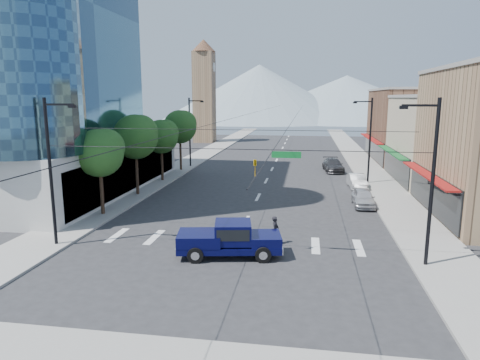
{
  "coord_description": "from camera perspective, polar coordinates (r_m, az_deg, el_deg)",
  "views": [
    {
      "loc": [
        4.26,
        -24.06,
        8.98
      ],
      "look_at": [
        -0.52,
        6.6,
        3.0
      ],
      "focal_mm": 32.0,
      "sensor_mm": 36.0,
      "label": 1
    }
  ],
  "objects": [
    {
      "name": "shop_far",
      "position": [
        66.09,
        22.79,
        6.61
      ],
      "size": [
        12.0,
        18.0,
        10.0
      ],
      "primitive_type": "cube",
      "color": "brown",
      "rests_on": "ground"
    },
    {
      "name": "clock_tower",
      "position": [
        88.55,
        -4.8,
        11.94
      ],
      "size": [
        4.8,
        4.8,
        20.4
      ],
      "color": "#8C6B4C",
      "rests_on": "ground"
    },
    {
      "name": "pickup_truck",
      "position": [
        24.7,
        -1.49,
        -7.8
      ],
      "size": [
        6.26,
        3.1,
        2.03
      ],
      "rotation": [
        0.0,
        0.0,
        0.17
      ],
      "color": "#070939",
      "rests_on": "ground"
    },
    {
      "name": "parked_car_far",
      "position": [
        54.1,
        12.31,
        1.93
      ],
      "size": [
        2.7,
        5.56,
        1.56
      ],
      "primitive_type": "imported",
      "rotation": [
        0.0,
        0.0,
        0.1
      ],
      "color": "#343336",
      "rests_on": "ground"
    },
    {
      "name": "mountain_right",
      "position": [
        184.74,
        14.0,
        10.59
      ],
      "size": [
        90.0,
        90.0,
        18.0
      ],
      "primitive_type": "cone",
      "color": "gray",
      "rests_on": "ground"
    },
    {
      "name": "tree_far",
      "position": [
        53.52,
        -7.86,
        7.17
      ],
      "size": [
        4.09,
        4.09,
        7.52
      ],
      "color": "black",
      "rests_on": "ground"
    },
    {
      "name": "mountain_left",
      "position": [
        175.14,
        2.61,
        11.55
      ],
      "size": [
        80.0,
        80.0,
        22.0
      ],
      "primitive_type": "cone",
      "color": "gray",
      "rests_on": "ground"
    },
    {
      "name": "tree_near",
      "position": [
        34.07,
        -17.98,
        3.65
      ],
      "size": [
        3.65,
        3.64,
        6.71
      ],
      "color": "black",
      "rests_on": "ground"
    },
    {
      "name": "tree_midfar",
      "position": [
        46.92,
        -10.29,
        5.85
      ],
      "size": [
        3.65,
        3.64,
        6.71
      ],
      "color": "black",
      "rests_on": "ground"
    },
    {
      "name": "sidewalk_left",
      "position": [
        66.69,
        -5.33,
        3.18
      ],
      "size": [
        4.0,
        120.0,
        0.15
      ],
      "primitive_type": "cube",
      "color": "gray",
      "rests_on": "ground"
    },
    {
      "name": "shop_mid",
      "position": [
        50.77,
        26.98,
        4.66
      ],
      "size": [
        12.0,
        14.0,
        9.0
      ],
      "primitive_type": "cube",
      "color": "tan",
      "rests_on": "ground"
    },
    {
      "name": "lamp_pole_nw",
      "position": [
        56.23,
        -6.6,
        6.71
      ],
      "size": [
        2.0,
        0.25,
        9.0
      ],
      "color": "black",
      "rests_on": "ground"
    },
    {
      "name": "pedestrian",
      "position": [
        26.8,
        4.72,
        -6.7
      ],
      "size": [
        0.57,
        0.73,
        1.78
      ],
      "primitive_type": "imported",
      "rotation": [
        0.0,
        0.0,
        1.32
      ],
      "color": "black",
      "rests_on": "ground"
    },
    {
      "name": "parked_car_mid",
      "position": [
        44.63,
        15.32,
        -0.16
      ],
      "size": [
        1.79,
        4.42,
        1.43
      ],
      "primitive_type": "imported",
      "rotation": [
        0.0,
        0.0,
        0.07
      ],
      "color": "#BDBDBD",
      "rests_on": "ground"
    },
    {
      "name": "signal_rig",
      "position": [
        23.82,
        -1.12,
        0.42
      ],
      "size": [
        21.8,
        0.2,
        9.0
      ],
      "color": "black",
      "rests_on": "ground"
    },
    {
      "name": "ground",
      "position": [
        26.03,
        -1.11,
        -9.27
      ],
      "size": [
        160.0,
        160.0,
        0.0
      ],
      "primitive_type": "plane",
      "color": "#28282B",
      "rests_on": "ground"
    },
    {
      "name": "lamp_pole_ne",
      "position": [
        46.68,
        16.8,
        5.48
      ],
      "size": [
        2.0,
        0.25,
        9.0
      ],
      "color": "black",
      "rests_on": "ground"
    },
    {
      "name": "tree_midnear",
      "position": [
        40.34,
        -13.57,
        5.79
      ],
      "size": [
        4.09,
        4.09,
        7.52
      ],
      "color": "black",
      "rests_on": "ground"
    },
    {
      "name": "parked_car_near",
      "position": [
        37.35,
        16.14,
        -2.3
      ],
      "size": [
        1.73,
        4.25,
        1.45
      ],
      "primitive_type": "imported",
      "rotation": [
        0.0,
        0.0,
        0.0
      ],
      "color": "#B9B9BE",
      "rests_on": "ground"
    },
    {
      "name": "sidewalk_right",
      "position": [
        65.14,
        15.62,
        2.64
      ],
      "size": [
        4.0,
        120.0,
        0.15
      ],
      "primitive_type": "cube",
      "color": "gray",
      "rests_on": "ground"
    }
  ]
}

